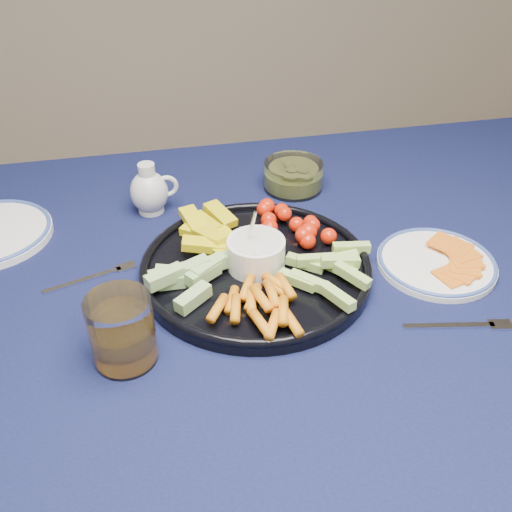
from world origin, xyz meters
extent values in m
cylinder|color=#442516|center=(0.72, 0.42, 0.35)|extent=(0.07, 0.07, 0.70)
cube|color=#442516|center=(0.00, 0.00, 0.72)|extent=(1.60, 1.00, 0.04)
cube|color=#0D1236|center=(0.00, 0.00, 0.74)|extent=(1.66, 1.06, 0.01)
cube|color=#0D1236|center=(0.00, 0.53, 0.60)|extent=(1.66, 0.01, 0.30)
cylinder|color=black|center=(-0.08, 0.04, 0.75)|extent=(0.36, 0.36, 0.02)
torus|color=black|center=(-0.08, 0.04, 0.77)|extent=(0.37, 0.37, 0.01)
cylinder|color=white|center=(-0.08, 0.04, 0.79)|extent=(0.09, 0.09, 0.05)
cylinder|color=silver|center=(-0.08, 0.04, 0.81)|extent=(0.08, 0.08, 0.01)
cylinder|color=silver|center=(-0.24, 0.27, 0.75)|extent=(0.05, 0.05, 0.01)
ellipsoid|color=silver|center=(-0.24, 0.27, 0.79)|extent=(0.07, 0.07, 0.08)
cylinder|color=silver|center=(-0.24, 0.27, 0.83)|extent=(0.03, 0.03, 0.03)
torus|color=silver|center=(-0.20, 0.27, 0.80)|extent=(0.04, 0.01, 0.04)
torus|color=#3951A0|center=(-0.24, 0.27, 0.81)|extent=(0.04, 0.04, 0.00)
cylinder|color=white|center=(0.05, 0.30, 0.77)|extent=(0.12, 0.12, 0.05)
cylinder|color=#616A1E|center=(0.05, 0.30, 0.76)|extent=(0.10, 0.10, 0.03)
cylinder|color=white|center=(0.21, 0.00, 0.75)|extent=(0.19, 0.19, 0.01)
torus|color=#3951A0|center=(0.21, 0.00, 0.76)|extent=(0.19, 0.19, 0.01)
cylinder|color=white|center=(-0.29, -0.10, 0.80)|extent=(0.08, 0.08, 0.10)
cylinder|color=gold|center=(-0.29, -0.10, 0.77)|extent=(0.07, 0.07, 0.05)
cube|color=silver|center=(-0.36, 0.08, 0.75)|extent=(0.12, 0.05, 0.00)
cube|color=silver|center=(-0.29, 0.10, 0.75)|extent=(0.04, 0.03, 0.00)
cube|color=silver|center=(0.16, -0.14, 0.75)|extent=(0.13, 0.03, 0.00)
cube|color=silver|center=(0.23, -0.15, 0.75)|extent=(0.04, 0.03, 0.00)
camera|label=1|loc=(-0.24, -0.66, 1.31)|focal=40.00mm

